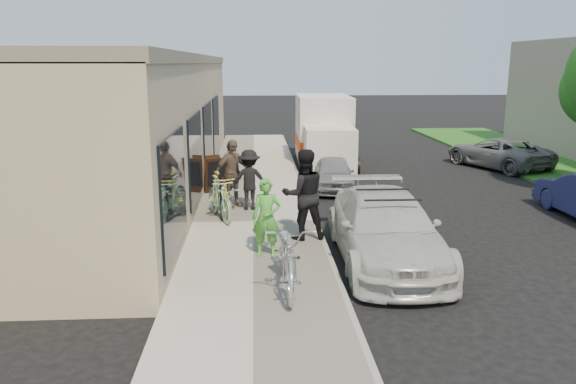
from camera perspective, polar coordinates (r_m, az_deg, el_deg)
name	(u,v)px	position (r m, az deg, el deg)	size (l,w,h in m)	color
ground	(354,268)	(11.33, 6.73, -7.69)	(120.00, 120.00, 0.00)	black
sidewalk	(254,224)	(13.99, -3.52, -3.26)	(3.00, 34.00, 0.15)	#B5AFA3
curb	(315,223)	(14.07, 2.81, -3.19)	(0.12, 34.00, 0.13)	#9A958C
storefront	(153,122)	(18.80, -13.60, 6.97)	(3.60, 20.00, 4.22)	tan
bike_rack	(223,194)	(14.24, -6.66, -0.23)	(0.09, 0.71, 0.99)	black
sandwich_board	(214,174)	(17.10, -7.55, 1.82)	(0.87, 0.88, 1.08)	black
sedan_white	(385,229)	(11.57, 9.87, -3.69)	(2.04, 4.86, 1.44)	silver
sedan_silver	(334,174)	(18.02, 4.67, 1.89)	(1.24, 3.07, 1.05)	gray
moving_truck	(324,134)	(22.52, 3.68, 5.86)	(2.19, 5.53, 2.69)	silver
far_car_gray	(498,153)	(23.19, 20.55, 3.77)	(1.96, 4.26, 1.18)	slate
tandem_bike	(288,254)	(9.73, -0.03, -6.34)	(0.82, 2.34, 1.23)	silver
woman_rider	(266,218)	(11.28, -2.20, -2.63)	(0.58, 0.38, 1.60)	green
man_standing	(304,194)	(12.36, 1.60, -0.24)	(0.98, 0.76, 2.01)	black
cruiser_bike_a	(219,198)	(14.13, -7.04, -0.62)	(0.50, 1.77, 1.06)	#92DAD0
cruiser_bike_b	(227,202)	(14.29, -6.18, -0.98)	(0.53, 1.53, 0.80)	#92DAD0
cruiser_bike_c	(221,196)	(14.17, -6.87, -0.40)	(0.54, 1.91, 1.15)	gold
bystander_a	(249,180)	(14.91, -3.94, 1.25)	(1.04, 0.60, 1.61)	black
bystander_b	(232,173)	(15.22, -5.72, 1.89)	(1.08, 0.45, 1.84)	brown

